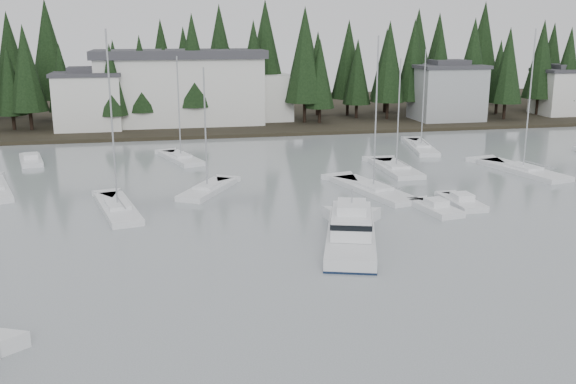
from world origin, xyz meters
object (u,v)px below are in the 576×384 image
Objects in this scene: cabin_cruiser_center at (351,236)px; runabout_1 at (436,210)px; sailboat_2 at (373,192)px; house_west at (88,100)px; house_east_b at (565,91)px; sailboat_9 at (207,191)px; runabout_4 at (462,204)px; sailboat_0 at (118,210)px; house_east_a at (447,91)px; sailboat_4 at (421,149)px; harbor_inn at (194,88)px; runabout_3 at (31,161)px; sailboat_8 at (523,172)px; sailboat_5 at (396,170)px; sailboat_6 at (181,160)px.

runabout_1 is (9.28, 6.69, -0.55)m from cabin_cruiser_center.
house_west is at bearing 20.13° from sailboat_2.
sailboat_9 is at bearing -148.05° from house_east_b.
sailboat_2 reaches higher than runabout_4.
house_east_a is at bearing -61.29° from sailboat_0.
cabin_cruiser_center is (-31.95, -53.70, -4.22)m from house_east_a.
sailboat_2 is at bearing 157.94° from sailboat_4.
house_west is at bearing 178.94° from house_east_a.
house_east_b is 61.02m from harbor_inn.
sailboat_9 is 24.98m from runabout_3.
sailboat_8 is at bearing -57.51° from sailboat_9.
sailboat_5 is at bearing 157.56° from sailboat_4.
sailboat_8 is (-7.73, -35.19, -4.83)m from house_east_a.
sailboat_6 is (-21.83, 10.05, 0.01)m from sailboat_5.
house_east_b is (22.00, 2.00, -0.50)m from house_east_a.
runabout_3 is at bearing -164.89° from house_east_b.
harbor_inn is at bearing 26.64° from sailboat_8.
house_east_a is at bearing -18.14° from sailboat_9.
sailboat_6 reaches higher than house_west.
runabout_4 is (5.91, -5.61, 0.06)m from sailboat_2.
runabout_3 is at bearing 55.53° from cabin_cruiser_center.
house_east_b is 41.85m from sailboat_4.
sailboat_8 is at bearing -102.39° from house_east_a.
house_west is at bearing -4.48° from sailboat_0.
runabout_3 is at bearing 72.87° from sailboat_5.
sailboat_5 is (5.30, 8.19, -0.01)m from sailboat_2.
sailboat_9 reaches higher than runabout_1.
runabout_3 is at bearing 100.15° from sailboat_4.
house_west is at bearing 73.54° from sailboat_4.
sailboat_4 is at bearing -29.08° from runabout_1.
sailboat_0 is 22.50m from sailboat_2.
house_east_a is 47.75m from sailboat_6.
sailboat_5 is 40.08m from runabout_3.
sailboat_6 is (-42.18, -21.85, -4.83)m from house_east_a.
sailboat_8 is at bearing -119.79° from runabout_3.
house_west is at bearing 24.50° from runabout_1.
sailboat_9 is 2.23× the size of runabout_4.
house_west is 43.52m from sailboat_0.
house_east_a is 0.71× the size of sailboat_8.
sailboat_0 is at bearing 110.30° from sailboat_5.
sailboat_5 reaches higher than sailboat_9.
cabin_cruiser_center is 1.64× the size of runabout_3.
harbor_inn is at bearing 2.20° from sailboat_2.
runabout_4 is (0.61, -13.79, 0.07)m from sailboat_5.
sailboat_2 is 1.19× the size of sailboat_6.
harbor_inn is 5.59× the size of runabout_4.
runabout_1 is (2.99, -6.93, 0.06)m from sailboat_2.
cabin_cruiser_center is 43.14m from runabout_3.
harbor_inn is (-60.96, 2.34, 1.37)m from house_east_b.
house_east_b reaches higher than cabin_cruiser_center.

